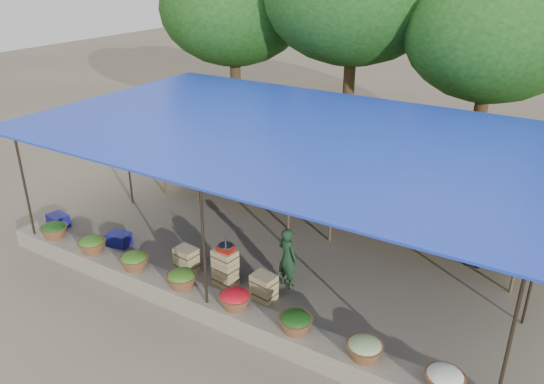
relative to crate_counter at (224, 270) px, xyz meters
The scene contains 16 objects.
ground 1.87m from the crate_counter, 75.88° to the left, with size 60.00×60.00×0.00m, color #685E4C.
stone_curb 1.07m from the crate_counter, 64.87° to the right, with size 10.60×0.55×0.40m, color #686253.
stall_canopy 3.04m from the crate_counter, 76.44° to the left, with size 10.80×6.60×2.82m.
produce_baskets 1.05m from the crate_counter, 69.95° to the right, with size 8.98×0.58×0.34m.
netting_backdrop 5.05m from the crate_counter, 84.79° to the left, with size 10.60×0.06×2.50m, color #1C4D1B.
tree_row 9.07m from the crate_counter, 83.10° to the left, with size 16.51×5.50×7.12m.
fruit_table_left 3.76m from the crate_counter, 123.02° to the left, with size 4.21×0.95×0.93m.
fruit_table_right 4.33m from the crate_counter, 46.72° to the left, with size 4.21×0.95×0.93m.
crate_counter is the anchor object (origin of this frame).
weighing_scale 0.54m from the crate_counter, ahead, with size 0.29×0.29×0.31m.
vendor_seated 1.29m from the crate_counter, 29.34° to the left, with size 0.46×0.30×1.27m, color #19381F.
customer_left 5.53m from the crate_counter, 136.98° to the left, with size 0.87×0.68×1.79m, color slate.
customer_mid 4.18m from the crate_counter, 69.22° to the left, with size 1.13×0.65×1.75m, color slate.
customer_right 5.29m from the crate_counter, 40.31° to the left, with size 0.93×0.39×1.58m, color slate.
blue_crate_front 4.90m from the crate_counter, behind, with size 0.50×0.36×0.30m, color navy.
blue_crate_back 2.95m from the crate_counter, behind, with size 0.49×0.35×0.30m, color navy.
Camera 1 is at (5.05, -8.87, 5.99)m, focal length 35.00 mm.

